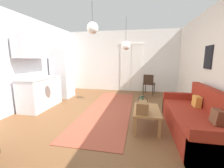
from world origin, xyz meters
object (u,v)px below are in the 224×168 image
(couch, at_px, (199,120))
(pendant_lamp_far, at_px, (126,46))
(refrigerator, at_px, (62,73))
(handbag, at_px, (142,107))
(accent_chair, at_px, (149,83))
(pendant_lamp_near, at_px, (93,28))
(coffee_table, at_px, (147,112))
(bamboo_vase, at_px, (142,101))

(couch, relative_size, pendant_lamp_far, 2.21)
(couch, relative_size, refrigerator, 1.17)
(handbag, height_order, accent_chair, accent_chair)
(refrigerator, bearing_deg, pendant_lamp_near, -44.38)
(coffee_table, height_order, bamboo_vase, bamboo_vase)
(coffee_table, distance_m, refrigerator, 3.60)
(couch, relative_size, pendant_lamp_near, 3.13)
(couch, xyz_separation_m, accent_chair, (-0.77, 2.89, 0.21))
(couch, bearing_deg, bamboo_vase, 167.93)
(coffee_table, distance_m, pendant_lamp_near, 2.13)
(coffee_table, relative_size, bamboo_vase, 1.91)
(refrigerator, relative_size, pendant_lamp_near, 2.67)
(bamboo_vase, relative_size, accent_chair, 0.54)
(accent_chair, height_order, pendant_lamp_near, pendant_lamp_near)
(bamboo_vase, bearing_deg, refrigerator, 148.19)
(bamboo_vase, relative_size, handbag, 1.33)
(handbag, xyz_separation_m, accent_chair, (0.30, 3.06, -0.03))
(couch, height_order, pendant_lamp_far, pendant_lamp_far)
(bamboo_vase, xyz_separation_m, refrigerator, (-2.88, 1.79, 0.38))
(coffee_table, bearing_deg, handbag, -111.92)
(couch, distance_m, handbag, 1.11)
(couch, bearing_deg, coffee_table, 176.34)
(couch, height_order, accent_chair, couch)
(refrigerator, xyz_separation_m, pendant_lamp_near, (1.78, -1.74, 1.19))
(accent_chair, height_order, pendant_lamp_far, pendant_lamp_far)
(couch, distance_m, pendant_lamp_near, 2.85)
(coffee_table, bearing_deg, couch, -3.66)
(couch, height_order, coffee_table, couch)
(handbag, bearing_deg, pendant_lamp_far, 106.40)
(couch, height_order, pendant_lamp_near, pendant_lamp_near)
(couch, distance_m, refrigerator, 4.48)
(bamboo_vase, bearing_deg, handbag, -89.39)
(bamboo_vase, xyz_separation_m, accent_chair, (0.30, 2.66, -0.04))
(pendant_lamp_near, bearing_deg, couch, -7.24)
(pendant_lamp_near, bearing_deg, handbag, -21.89)
(bamboo_vase, xyz_separation_m, pendant_lamp_near, (-1.10, 0.05, 1.57))
(bamboo_vase, distance_m, pendant_lamp_near, 1.92)
(coffee_table, relative_size, pendant_lamp_far, 0.90)
(pendant_lamp_near, height_order, pendant_lamp_far, same)
(couch, xyz_separation_m, coffee_table, (-0.97, 0.06, 0.08))
(handbag, height_order, pendant_lamp_near, pendant_lamp_near)
(bamboo_vase, distance_m, pendant_lamp_far, 1.92)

